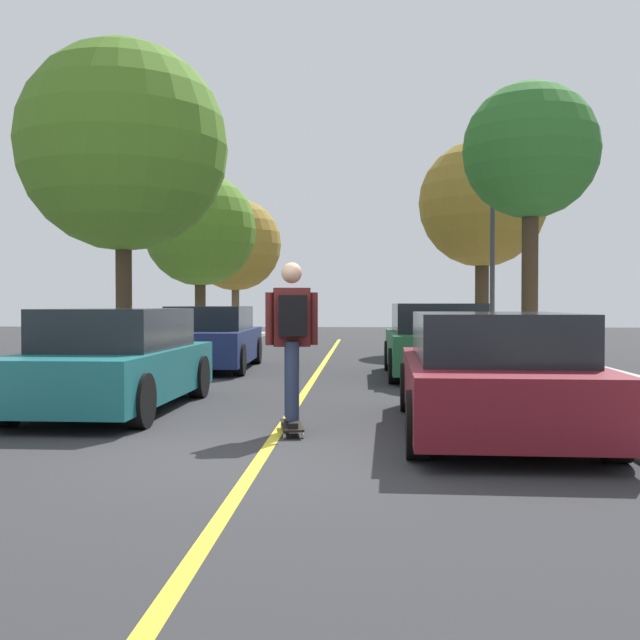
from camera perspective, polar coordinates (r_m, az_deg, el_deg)
name	(u,v)px	position (r m, az deg, el deg)	size (l,w,h in m)	color
ground	(262,457)	(7.28, -4.35, -10.14)	(80.00, 80.00, 0.00)	#2D2D30
center_line	(298,402)	(11.20, -1.64, -6.12)	(0.12, 39.20, 0.01)	gold
parked_car_left_nearest	(116,361)	(10.64, -15.03, -2.99)	(1.88, 4.32, 1.37)	#196066
parked_car_left_near	(211,339)	(16.88, -8.15, -1.39)	(1.98, 4.54, 1.38)	navy
parked_car_right_nearest	(492,373)	(8.75, 12.73, -3.86)	(2.11, 4.61, 1.33)	maroon
parked_car_right_near	(436,341)	(15.14, 8.69, -1.54)	(1.97, 4.17, 1.44)	#1E5B33
street_tree_left_nearest	(123,147)	(18.33, -14.51, 12.43)	(4.76, 4.76, 7.26)	#3D2D1E
street_tree_left_near	(200,230)	(26.01, -8.96, 6.66)	(3.77, 3.77, 5.67)	#3D2D1E
street_tree_left_far	(235,245)	(32.93, -6.35, 5.61)	(3.94, 3.94, 5.80)	brown
street_tree_right_nearest	(531,153)	(17.24, 15.47, 11.98)	(2.89, 2.89, 6.02)	#3D2D1E
street_tree_right_near	(482,204)	(23.60, 12.04, 8.47)	(3.80, 3.80, 6.21)	#3D2D1E
streetlamp	(493,232)	(19.38, 12.77, 6.42)	(0.36, 0.24, 5.33)	#38383D
skateboard	(292,425)	(8.51, -2.13, -7.88)	(0.34, 0.86, 0.10)	black
skateboarder	(292,332)	(8.38, -2.12, -0.94)	(0.59, 0.71, 1.79)	black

